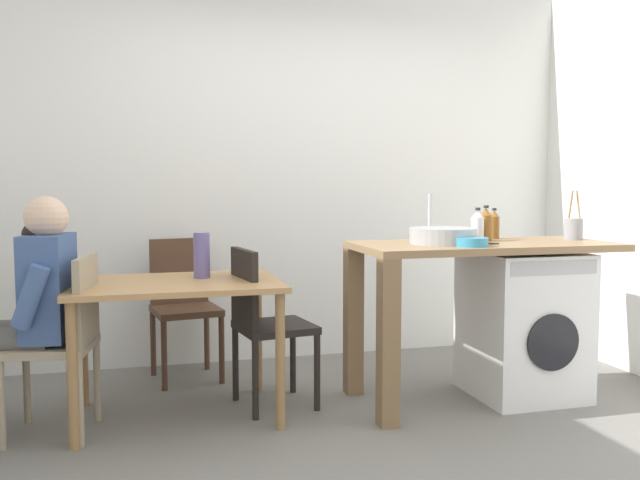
% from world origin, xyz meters
% --- Properties ---
extents(ground_plane, '(5.46, 5.46, 0.00)m').
position_xyz_m(ground_plane, '(0.00, 0.00, 0.00)').
color(ground_plane, slate).
extents(wall_back, '(4.60, 0.10, 2.70)m').
position_xyz_m(wall_back, '(0.00, 1.75, 1.35)').
color(wall_back, white).
rests_on(wall_back, ground_plane).
extents(dining_table, '(1.10, 0.76, 0.74)m').
position_xyz_m(dining_table, '(-0.87, 0.62, 0.64)').
color(dining_table, tan).
rests_on(dining_table, ground_plane).
extents(chair_person_seat, '(0.46, 0.46, 0.90)m').
position_xyz_m(chair_person_seat, '(-1.42, 0.51, 0.51)').
color(chair_person_seat, gray).
rests_on(chair_person_seat, ground_plane).
extents(chair_opposite, '(0.46, 0.46, 0.90)m').
position_xyz_m(chair_opposite, '(-0.40, 0.66, 0.51)').
color(chair_opposite, black).
rests_on(chair_opposite, ground_plane).
extents(chair_spare_by_wall, '(0.46, 0.46, 0.90)m').
position_xyz_m(chair_spare_by_wall, '(-0.78, 1.39, 0.51)').
color(chair_spare_by_wall, '#4C3323').
rests_on(chair_spare_by_wall, ground_plane).
extents(seated_person, '(0.53, 0.53, 1.20)m').
position_xyz_m(seated_person, '(-1.58, 0.53, 0.67)').
color(seated_person, '#595651').
rests_on(seated_person, ground_plane).
extents(kitchen_counter, '(1.50, 0.68, 0.92)m').
position_xyz_m(kitchen_counter, '(0.66, 0.47, 0.76)').
color(kitchen_counter, olive).
rests_on(kitchen_counter, ground_plane).
extents(washing_machine, '(0.60, 0.61, 0.86)m').
position_xyz_m(washing_machine, '(1.14, 0.47, 0.43)').
color(washing_machine, white).
rests_on(washing_machine, ground_plane).
extents(sink_basin, '(0.38, 0.38, 0.09)m').
position_xyz_m(sink_basin, '(0.61, 0.47, 0.97)').
color(sink_basin, '#9EA0A5').
rests_on(sink_basin, kitchen_counter).
extents(tap, '(0.02, 0.02, 0.28)m').
position_xyz_m(tap, '(0.61, 0.65, 1.06)').
color(tap, '#B2B2B7').
rests_on(tap, kitchen_counter).
extents(bottle_tall_green, '(0.07, 0.07, 0.20)m').
position_xyz_m(bottle_tall_green, '(0.87, 0.55, 1.01)').
color(bottle_tall_green, silver).
rests_on(bottle_tall_green, kitchen_counter).
extents(bottle_squat_brown, '(0.08, 0.08, 0.21)m').
position_xyz_m(bottle_squat_brown, '(0.95, 0.60, 1.02)').
color(bottle_squat_brown, brown).
rests_on(bottle_squat_brown, kitchen_counter).
extents(bottle_clear_small, '(0.07, 0.07, 0.19)m').
position_xyz_m(bottle_clear_small, '(1.07, 0.72, 1.01)').
color(bottle_clear_small, brown).
rests_on(bottle_clear_small, kitchen_counter).
extents(mixing_bowl, '(0.18, 0.18, 0.05)m').
position_xyz_m(mixing_bowl, '(0.69, 0.27, 0.95)').
color(mixing_bowl, teal).
rests_on(mixing_bowl, kitchen_counter).
extents(utensil_crock, '(0.11, 0.11, 0.30)m').
position_xyz_m(utensil_crock, '(1.50, 0.52, 0.99)').
color(utensil_crock, gray).
rests_on(utensil_crock, kitchen_counter).
extents(vase, '(0.09, 0.09, 0.25)m').
position_xyz_m(vase, '(-0.72, 0.72, 0.87)').
color(vase, slate).
rests_on(vase, dining_table).
extents(scissors, '(0.15, 0.06, 0.01)m').
position_xyz_m(scissors, '(0.82, 0.37, 0.92)').
color(scissors, '#B2B2B7').
rests_on(scissors, kitchen_counter).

